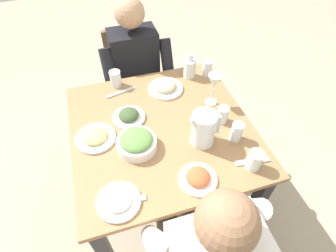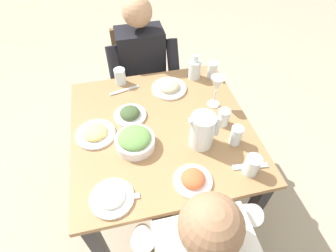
% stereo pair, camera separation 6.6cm
% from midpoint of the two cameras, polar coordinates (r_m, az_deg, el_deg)
% --- Properties ---
extents(ground_plane, '(8.00, 8.00, 0.00)m').
position_cam_midpoint_polar(ground_plane, '(2.04, -1.99, -14.30)').
color(ground_plane, tan).
extents(dining_table, '(0.96, 0.96, 0.74)m').
position_cam_midpoint_polar(dining_table, '(1.51, -2.60, -3.16)').
color(dining_table, '#997047').
rests_on(dining_table, ground_plane).
extents(chair_far, '(0.40, 0.40, 0.87)m').
position_cam_midpoint_polar(chair_far, '(2.18, -8.05, 10.34)').
color(chair_far, brown).
rests_on(chair_far, ground_plane).
extents(diner_near, '(0.48, 0.53, 1.16)m').
position_cam_midpoint_polar(diner_near, '(1.23, 5.61, -23.82)').
color(diner_near, silver).
rests_on(diner_near, ground_plane).
extents(diner_far, '(0.48, 0.53, 1.16)m').
position_cam_midpoint_polar(diner_far, '(1.93, -7.26, 10.27)').
color(diner_far, black).
rests_on(diner_far, ground_plane).
extents(water_pitcher, '(0.16, 0.12, 0.19)m').
position_cam_midpoint_polar(water_pitcher, '(1.29, 6.28, -0.64)').
color(water_pitcher, silver).
rests_on(water_pitcher, dining_table).
extents(salad_bowl, '(0.20, 0.20, 0.09)m').
position_cam_midpoint_polar(salad_bowl, '(1.31, -8.29, -3.52)').
color(salad_bowl, white).
rests_on(salad_bowl, dining_table).
extents(plate_beans, '(0.21, 0.21, 0.06)m').
position_cam_midpoint_polar(plate_beans, '(1.64, -1.71, 8.43)').
color(plate_beans, white).
rests_on(plate_beans, dining_table).
extents(plate_yoghurt, '(0.19, 0.19, 0.04)m').
position_cam_midpoint_polar(plate_yoghurt, '(1.19, -12.39, -15.60)').
color(plate_yoghurt, white).
rests_on(plate_yoghurt, dining_table).
extents(plate_rice_curry, '(0.18, 0.18, 0.06)m').
position_cam_midpoint_polar(plate_rice_curry, '(1.21, 4.94, -11.19)').
color(plate_rice_curry, white).
rests_on(plate_rice_curry, dining_table).
extents(plate_fries, '(0.21, 0.21, 0.05)m').
position_cam_midpoint_polar(plate_fries, '(1.41, -16.82, -2.31)').
color(plate_fries, white).
rests_on(plate_fries, dining_table).
extents(plate_dolmas, '(0.18, 0.18, 0.06)m').
position_cam_midpoint_polar(plate_dolmas, '(1.47, -9.79, 2.16)').
color(plate_dolmas, white).
rests_on(plate_dolmas, dining_table).
extents(water_glass_near_right, '(0.06, 0.06, 0.11)m').
position_cam_midpoint_polar(water_glass_near_right, '(1.36, 13.33, -1.26)').
color(water_glass_near_right, silver).
rests_on(water_glass_near_right, dining_table).
extents(water_glass_center, '(0.07, 0.07, 0.10)m').
position_cam_midpoint_polar(water_glass_center, '(1.28, 16.88, -7.15)').
color(water_glass_center, silver).
rests_on(water_glass_center, dining_table).
extents(water_glass_far_right, '(0.06, 0.06, 0.10)m').
position_cam_midpoint_polar(water_glass_far_right, '(1.44, 10.50, 2.40)').
color(water_glass_far_right, silver).
rests_on(water_glass_far_right, dining_table).
extents(water_glass_near_left, '(0.07, 0.07, 0.10)m').
position_cam_midpoint_polar(water_glass_near_left, '(1.69, -12.44, 9.99)').
color(water_glass_near_left, silver).
rests_on(water_glass_near_left, dining_table).
extents(water_glass_by_pitcher, '(0.06, 0.06, 0.10)m').
position_cam_midpoint_polar(water_glass_by_pitcher, '(1.75, 7.38, 12.32)').
color(water_glass_by_pitcher, silver).
rests_on(water_glass_by_pitcher, dining_table).
extents(wine_glass, '(0.08, 0.08, 0.20)m').
position_cam_midpoint_polar(wine_glass, '(1.48, 8.66, 9.09)').
color(wine_glass, silver).
rests_on(wine_glass, dining_table).
extents(oil_carafe, '(0.08, 0.08, 0.16)m').
position_cam_midpoint_polar(oil_carafe, '(1.72, 3.60, 12.23)').
color(oil_carafe, silver).
rests_on(oil_carafe, dining_table).
extents(fork_near, '(0.17, 0.03, 0.01)m').
position_cam_midpoint_polar(fork_near, '(1.19, -10.62, -15.86)').
color(fork_near, silver).
rests_on(fork_near, dining_table).
extents(knife_near, '(0.18, 0.06, 0.01)m').
position_cam_midpoint_polar(knife_near, '(1.65, -11.36, 7.15)').
color(knife_near, silver).
rests_on(knife_near, dining_table).
extents(fork_far, '(0.17, 0.05, 0.01)m').
position_cam_midpoint_polar(fork_far, '(1.33, 16.49, -7.41)').
color(fork_far, silver).
rests_on(fork_far, dining_table).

